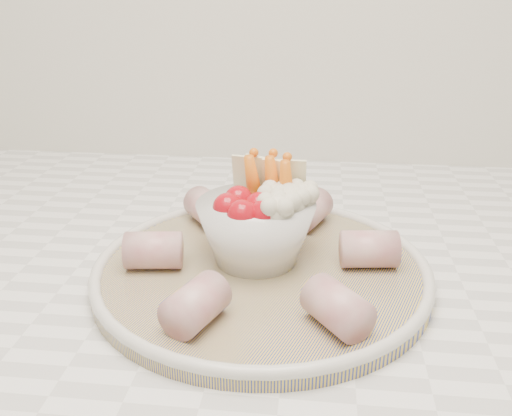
# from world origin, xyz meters

# --- Properties ---
(serving_platter) EXTENTS (0.43, 0.43, 0.02)m
(serving_platter) POSITION_xyz_m (0.14, 1.36, 0.93)
(serving_platter) COLOR navy
(serving_platter) RESTS_ON kitchen_counter
(veggie_bowl) EXTENTS (0.12, 0.12, 0.11)m
(veggie_bowl) POSITION_xyz_m (0.14, 1.38, 0.98)
(veggie_bowl) COLOR silver
(veggie_bowl) RESTS_ON serving_platter
(cured_meat_rolls) EXTENTS (0.27, 0.28, 0.04)m
(cured_meat_rolls) POSITION_xyz_m (0.14, 1.36, 0.95)
(cured_meat_rolls) COLOR #AC4E56
(cured_meat_rolls) RESTS_ON serving_platter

